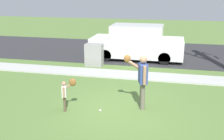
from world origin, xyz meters
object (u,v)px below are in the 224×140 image
Objects in this scene: person_adult at (142,77)px; parked_van_white at (137,43)px; baseball at (100,110)px; utility_cabinet at (94,55)px; person_child at (67,91)px.

parked_van_white reaches higher than person_adult.
utility_cabinet reaches higher than baseball.
utility_cabinet is at bearing -136.05° from parked_van_white.
person_child is 14.14× the size of baseball.
parked_van_white is at bearing 62.91° from person_child.
person_adult is at bearing -80.99° from parked_van_white.
person_child is at bearing -172.29° from baseball.
person_child is at bearing -0.56° from person_adult.
person_adult reaches higher than baseball.
person_child reaches higher than baseball.
baseball is (-1.23, -0.54, -1.05)m from person_adult.
parked_van_white is (1.25, 7.22, 0.22)m from person_child.
utility_cabinet is (-0.66, 5.37, -0.11)m from person_child.
person_child is at bearing -99.83° from parked_van_white.
utility_cabinet is at bearing -75.06° from person_adult.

